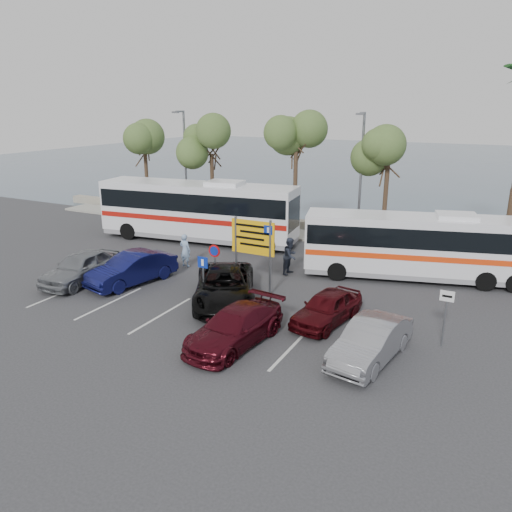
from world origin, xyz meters
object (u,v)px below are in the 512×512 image
at_px(car_silver_a, 81,267).
at_px(car_maroon, 235,327).
at_px(street_lamp_left, 185,162).
at_px(coach_bus_left, 198,213).
at_px(pedestrian_near, 185,250).
at_px(car_blue, 132,269).
at_px(coach_bus_right, 417,248).
at_px(suv_black, 225,286).
at_px(street_lamp_right, 361,173).
at_px(car_silver_b, 371,341).
at_px(car_red, 327,308).
at_px(direction_sign, 253,243).
at_px(pedestrian_far, 290,256).

xyz_separation_m(car_silver_a, car_maroon, (10.20, -2.34, -0.10)).
distance_m(street_lamp_left, coach_bus_left, 5.79).
bearing_deg(pedestrian_near, car_blue, 81.13).
bearing_deg(car_maroon, coach_bus_right, 73.06).
distance_m(street_lamp_left, suv_black, 16.45).
height_order(street_lamp_right, car_silver_a, street_lamp_right).
bearing_deg(street_lamp_left, coach_bus_left, -46.67).
bearing_deg(street_lamp_left, pedestrian_near, -55.56).
relative_size(car_maroon, pedestrian_near, 2.57).
distance_m(coach_bus_left, car_silver_a, 9.43).
relative_size(street_lamp_left, car_maroon, 1.70).
relative_size(coach_bus_left, car_silver_b, 3.04).
bearing_deg(car_silver_a, car_red, 0.95).
relative_size(direction_sign, car_silver_a, 0.78).
distance_m(car_silver_a, suv_black, 7.86).
bearing_deg(coach_bus_right, direction_sign, -139.65).
height_order(direction_sign, car_red, direction_sign).
xyz_separation_m(car_silver_a, car_silver_b, (15.00, -1.21, -0.07)).
xyz_separation_m(street_lamp_left, car_silver_a, (2.70, -13.04, -3.81)).
height_order(coach_bus_right, car_red, coach_bus_right).
bearing_deg(street_lamp_right, car_red, -79.17).
bearing_deg(suv_black, street_lamp_right, 49.05).
height_order(street_lamp_left, car_silver_a, street_lamp_left).
relative_size(street_lamp_left, pedestrian_near, 4.37).
relative_size(street_lamp_right, pedestrian_far, 4.09).
height_order(direction_sign, suv_black, direction_sign).
relative_size(coach_bus_left, car_silver_a, 2.86).
bearing_deg(car_blue, direction_sign, 28.54).
bearing_deg(car_maroon, car_blue, 163.23).
xyz_separation_m(street_lamp_right, car_maroon, (-0.10, -15.38, -3.92)).
relative_size(coach_bus_left, coach_bus_right, 1.15).
relative_size(street_lamp_right, car_silver_a, 1.74).
height_order(car_silver_a, car_red, car_silver_a).
bearing_deg(coach_bus_left, pedestrian_near, -64.02).
distance_m(direction_sign, suv_black, 2.45).
bearing_deg(car_red, car_blue, -170.02).
relative_size(car_maroon, car_red, 1.19).
distance_m(car_silver_a, car_silver_b, 15.05).
bearing_deg(street_lamp_left, direction_sign, -43.17).
height_order(coach_bus_left, pedestrian_near, coach_bus_left).
bearing_deg(car_blue, car_maroon, -10.81).
bearing_deg(car_red, car_maroon, -115.52).
bearing_deg(coach_bus_right, pedestrian_far, -159.81).
xyz_separation_m(street_lamp_right, pedestrian_far, (-1.52, -7.02, -3.62)).
bearing_deg(car_maroon, suv_black, 132.50).
distance_m(car_red, pedestrian_near, 10.09).
height_order(car_blue, car_red, car_blue).
height_order(street_lamp_right, pedestrian_near, street_lamp_right).
bearing_deg(car_red, street_lamp_right, 110.82).
relative_size(car_blue, suv_black, 0.83).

